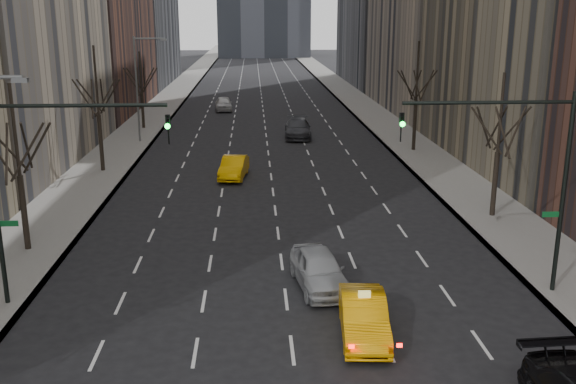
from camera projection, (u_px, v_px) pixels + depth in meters
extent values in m
cube|color=slate|center=(165.00, 104.00, 80.57)|extent=(4.50, 320.00, 0.15)
cube|color=slate|center=(358.00, 103.00, 81.87)|extent=(4.50, 320.00, 0.15)
cylinder|color=black|center=(24.00, 213.00, 30.05)|extent=(0.28, 0.28, 3.57)
cylinder|color=black|center=(15.00, 130.00, 29.01)|extent=(0.16, 0.16, 4.25)
cylinder|color=black|center=(26.00, 146.00, 30.07)|extent=(0.42, 1.80, 2.52)
cylinder|color=black|center=(37.00, 148.00, 29.57)|extent=(1.74, 0.72, 2.52)
cylinder|color=black|center=(28.00, 152.00, 28.75)|extent=(1.46, 1.25, 2.52)
cylinder|color=black|center=(7.00, 154.00, 28.42)|extent=(0.42, 1.80, 2.52)
cylinder|color=black|center=(7.00, 147.00, 29.74)|extent=(1.46, 1.25, 2.52)
cylinder|color=black|center=(101.00, 143.00, 45.39)|extent=(0.28, 0.28, 3.99)
cylinder|color=black|center=(96.00, 80.00, 44.22)|extent=(0.16, 0.16, 4.75)
cylinder|color=black|center=(102.00, 96.00, 45.35)|extent=(0.42, 1.80, 2.52)
cylinder|color=black|center=(110.00, 97.00, 44.86)|extent=(1.74, 0.72, 2.52)
cylinder|color=black|center=(105.00, 98.00, 44.03)|extent=(1.46, 1.25, 2.52)
cylinder|color=black|center=(92.00, 99.00, 43.71)|extent=(0.42, 1.80, 2.52)
cylinder|color=black|center=(84.00, 98.00, 44.20)|extent=(1.74, 0.72, 2.52)
cylinder|color=black|center=(90.00, 96.00, 45.03)|extent=(1.46, 1.25, 2.52)
cylinder|color=black|center=(143.00, 111.00, 62.79)|extent=(0.28, 0.28, 3.36)
cylinder|color=black|center=(140.00, 73.00, 61.81)|extent=(0.16, 0.16, 4.00)
cylinder|color=black|center=(144.00, 80.00, 62.84)|extent=(0.42, 1.80, 2.52)
cylinder|color=black|center=(150.00, 80.00, 62.34)|extent=(1.74, 0.72, 2.52)
cylinder|color=black|center=(147.00, 81.00, 61.52)|extent=(1.46, 1.25, 2.52)
cylinder|color=black|center=(138.00, 82.00, 61.20)|extent=(0.42, 1.80, 2.52)
cylinder|color=black|center=(132.00, 81.00, 61.69)|extent=(1.74, 0.72, 2.52)
cylinder|color=black|center=(135.00, 80.00, 62.52)|extent=(1.46, 1.25, 2.52)
cylinder|color=black|center=(495.00, 184.00, 35.17)|extent=(0.28, 0.28, 3.57)
cylinder|color=black|center=(501.00, 113.00, 34.12)|extent=(0.16, 0.16, 4.25)
cylinder|color=black|center=(496.00, 127.00, 35.18)|extent=(0.42, 1.80, 2.52)
cylinder|color=black|center=(512.00, 128.00, 34.69)|extent=(1.74, 0.72, 2.52)
cylinder|color=black|center=(516.00, 131.00, 33.86)|extent=(1.46, 1.25, 2.52)
cylinder|color=black|center=(503.00, 132.00, 33.54)|extent=(0.42, 1.80, 2.52)
cylinder|color=black|center=(487.00, 131.00, 34.04)|extent=(1.74, 0.72, 2.52)
cylinder|color=black|center=(484.00, 128.00, 34.86)|extent=(1.46, 1.25, 2.52)
cylinder|color=black|center=(415.00, 126.00, 52.43)|extent=(0.28, 0.28, 3.99)
cylinder|color=black|center=(417.00, 71.00, 51.27)|extent=(0.16, 0.16, 4.75)
cylinder|color=black|center=(416.00, 85.00, 52.39)|extent=(0.42, 1.80, 2.52)
cylinder|color=black|center=(426.00, 85.00, 51.90)|extent=(1.74, 0.72, 2.52)
cylinder|color=black|center=(427.00, 87.00, 51.07)|extent=(1.46, 1.25, 2.52)
cylinder|color=black|center=(417.00, 87.00, 50.75)|extent=(0.42, 1.80, 2.52)
cylinder|color=black|center=(408.00, 86.00, 51.24)|extent=(1.74, 0.72, 2.52)
cylinder|color=black|center=(407.00, 85.00, 52.07)|extent=(1.46, 1.25, 2.52)
cylinder|color=black|center=(76.00, 106.00, 22.96)|extent=(6.50, 0.14, 0.14)
imported|color=black|center=(168.00, 130.00, 23.37)|extent=(0.18, 0.22, 1.10)
sphere|color=#0CFF33|center=(167.00, 126.00, 23.16)|extent=(0.20, 0.20, 0.20)
cube|color=#0C5926|center=(9.00, 224.00, 23.98)|extent=(0.70, 0.04, 0.22)
cylinder|color=black|center=(563.00, 195.00, 24.89)|extent=(0.18, 0.18, 8.00)
cylinder|color=black|center=(489.00, 102.00, 23.76)|extent=(6.50, 0.14, 0.14)
imported|color=black|center=(401.00, 127.00, 23.82)|extent=(0.18, 0.22, 1.10)
sphere|color=#0CFF33|center=(403.00, 124.00, 23.61)|extent=(0.20, 0.20, 0.20)
cube|color=#0C5926|center=(551.00, 214.00, 25.08)|extent=(0.70, 0.04, 0.22)
cube|color=slate|center=(20.00, 80.00, 20.68)|extent=(0.50, 0.22, 0.15)
cylinder|color=slate|center=(137.00, 90.00, 55.35)|extent=(0.16, 0.16, 9.00)
cylinder|color=slate|center=(149.00, 39.00, 54.27)|extent=(2.60, 0.14, 0.14)
cube|color=slate|center=(164.00, 40.00, 54.36)|extent=(0.50, 0.22, 0.15)
imported|color=#F7A205|center=(364.00, 316.00, 22.36)|extent=(1.89, 4.55, 1.46)
imported|color=#9EA1A6|center=(319.00, 269.00, 26.36)|extent=(2.47, 4.82, 1.57)
imported|color=#FFB305|center=(234.00, 167.00, 44.20)|extent=(2.13, 4.66, 1.48)
imported|color=#303035|center=(298.00, 128.00, 58.78)|extent=(2.63, 5.91, 1.68)
imported|color=silver|center=(224.00, 104.00, 75.37)|extent=(2.20, 4.83, 1.61)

